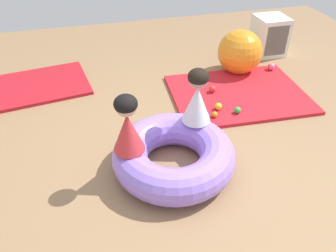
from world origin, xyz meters
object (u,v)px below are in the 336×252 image
Objects in this scene: play_ball_red at (212,89)px; child_in_red at (127,124)px; storage_cube at (270,36)px; exercise_ball_large at (240,52)px; child_in_white at (197,96)px; inflatable_cushion at (174,155)px; play_ball_orange at (215,114)px; play_ball_pink at (271,67)px; play_ball_blue at (205,116)px; play_ball_green at (237,110)px; play_ball_yellow at (218,106)px.

child_in_red is at bearing -136.74° from play_ball_red.
storage_cube is at bearing 5.44° from child_in_red.
play_ball_red is 0.15× the size of exercise_ball_large.
child_in_white is 0.89× the size of exercise_ball_large.
exercise_ball_large reaches higher than inflatable_cushion.
exercise_ball_large is at bearing 7.99° from child_in_red.
inflatable_cushion is 2.13m from exercise_ball_large.
play_ball_orange is 0.12× the size of storage_cube.
play_ball_pink is 0.88× the size of play_ball_blue.
exercise_ball_large reaches higher than storage_cube.
storage_cube is at bearing 36.49° from play_ball_red.
inflatable_cushion is 1.86× the size of exercise_ball_large.
inflatable_cushion is at bearing -145.49° from play_ball_green.
child_in_white is 1.01× the size of child_in_red.
inflatable_cushion is 2.11× the size of child_in_red.
play_ball_pink is 1.41× the size of play_ball_orange.
exercise_ball_large is at bearing 65.33° from play_ball_green.
play_ball_pink is at bearing 34.82° from play_ball_blue.
inflatable_cushion reaches higher than play_ball_yellow.
storage_cube reaches higher than play_ball_green.
inflatable_cushion is 2.34m from play_ball_pink.
play_ball_orange is at bearing -126.25° from exercise_ball_large.
exercise_ball_large is at bearing -80.95° from child_in_white.
play_ball_red is at bearing -143.51° from storage_cube.
child_in_white reaches higher than play_ball_blue.
play_ball_pink is 1.58m from play_ball_blue.
play_ball_blue is at bearing -145.18° from play_ball_pink.
play_ball_pink is at bearing 44.00° from play_ball_green.
child_in_red reaches higher than play_ball_green.
play_ball_red is at bearing -160.29° from play_ball_pink.
exercise_ball_large is at bearing -147.48° from storage_cube.
play_ball_green is 1.11× the size of play_ball_orange.
inflatable_cushion is at bearing -134.37° from play_ball_yellow.
child_in_red is 1.72m from play_ball_red.
play_ball_yellow is at bearing 53.94° from play_ball_orange.
inflatable_cushion is at bearing -131.06° from play_ball_blue.
child_in_white is 5.60× the size of play_ball_pink.
play_ball_blue is 1.61× the size of play_ball_orange.
inflatable_cushion is at bearing -130.30° from exercise_ball_large.
play_ball_yellow reaches higher than play_ball_orange.
play_ball_green is 0.28m from play_ball_orange.
child_in_white is 6.04× the size of play_ball_red.
play_ball_yellow is (1.13, 0.75, -0.49)m from child_in_red.
play_ball_pink is 1.08× the size of play_ball_red.
exercise_ball_large reaches higher than play_ball_blue.
play_ball_red is at bearing -73.32° from child_in_white.
child_in_white reaches higher than play_ball_green.
child_in_red is 0.93× the size of storage_cube.
child_in_white is 7.16× the size of play_ball_green.
play_ball_red reaches higher than play_ball_yellow.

